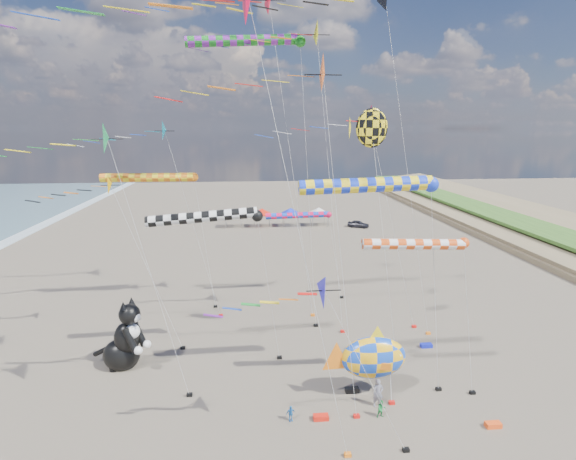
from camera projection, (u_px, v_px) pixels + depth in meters
The scene contains 26 objects.
delta_kite_0 at pixel (340, 300), 21.67m from camera, with size 8.78×1.94×10.04m.
delta_kite_1 at pixel (102, 193), 31.90m from camera, with size 9.70×1.58×13.61m.
delta_kite_2 at pixel (287, 82), 22.17m from camera, with size 10.63×2.04×20.46m.
delta_kite_4 at pixel (240, 5), 18.33m from camera, with size 14.42×2.78×23.39m.
delta_kite_5 at pixel (377, 123), 34.71m from camera, with size 11.74×2.55×18.80m.
delta_kite_6 at pixel (84, 145), 24.91m from camera, with size 11.84×2.03×17.35m.
delta_kite_8 at pixel (301, 36), 32.45m from camera, with size 11.42×2.15×24.85m.
delta_kite_9 at pixel (142, 135), 37.05m from camera, with size 11.89×1.82×17.64m.
windsock_0 at pixel (374, 186), 26.09m from camera, with size 9.51×0.92×14.09m.
windsock_1 at pixel (152, 178), 40.03m from camera, with size 9.86×0.82×12.99m.
windsock_2 at pixel (249, 42), 33.48m from camera, with size 10.24×0.84×23.67m.
windsock_3 at pixel (301, 216), 43.35m from camera, with size 7.80×0.62×8.98m.
windsock_4 at pixel (419, 245), 26.54m from camera, with size 7.85×0.67×10.51m.
windsock_5 at pixel (208, 217), 30.76m from camera, with size 9.24×0.81×11.33m.
angelfish_kite at pixel (369, 130), 30.34m from camera, with size 3.74×3.02×18.20m.
cat_inflatable at pixel (124, 333), 31.88m from camera, with size 3.93×1.97×5.31m, color black, non-canonical shape.
fish_inflatable at pixel (373, 357), 28.35m from camera, with size 5.57×2.06×4.85m.
person_adult at pixel (378, 393), 27.69m from camera, with size 0.66×0.43×1.80m, color gray.
child_green at pixel (381, 409), 26.68m from camera, with size 0.54×0.42×1.11m, color #187E35.
child_blue at pixel (291, 413), 26.37m from camera, with size 0.57×0.24×0.97m, color #226CB9.
kite_bag_0 at pixel (321, 417), 26.55m from camera, with size 0.90×0.44×0.30m, color red.
kite_bag_1 at pixel (426, 345), 35.34m from camera, with size 0.90×0.44×0.30m, color #121CB9.
kite_bag_2 at pixel (493, 425), 25.87m from camera, with size 0.90×0.44×0.30m, color #FF4C15.
kite_bag_3 at pixel (352, 390), 29.32m from camera, with size 0.90×0.44×0.30m, color black.
tent_row at pixel (276, 209), 78.20m from camera, with size 19.20×4.20×3.80m.
parked_car at pixel (358, 224), 78.12m from camera, with size 1.48×3.67×1.25m, color #26262D.
Camera 1 is at (-3.82, -16.92, 16.83)m, focal length 28.00 mm.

